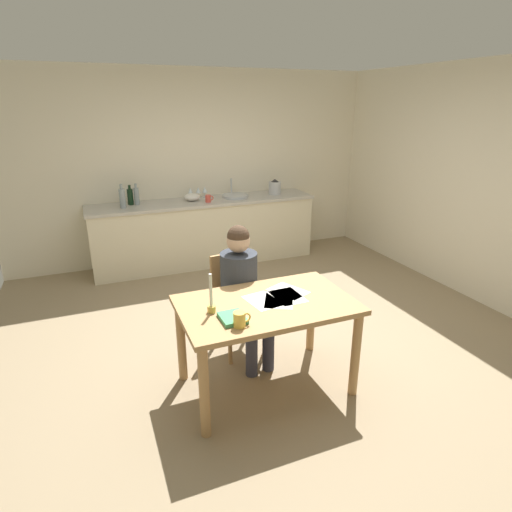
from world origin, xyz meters
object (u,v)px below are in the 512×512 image
bottle_oil (122,198)px  bottle_vinegar (130,196)px  stovetop_kettle (275,187)px  mixing_bowl (192,197)px  bottle_wine_red (137,196)px  person_seated (242,285)px  wine_glass_back_left (190,191)px  dining_table (266,316)px  sink_unit (235,196)px  wine_glass_near_sink (205,190)px  wine_glass_by_kettle (198,190)px  coffee_mug (240,319)px  teacup_on_counter (208,199)px  candlestick (211,302)px  book_magazine (233,318)px  chair_at_table (235,298)px

bottle_oil → bottle_vinegar: size_ratio=1.18×
stovetop_kettle → mixing_bowl: bearing=178.8°
bottle_wine_red → stovetop_kettle: bearing=-1.8°
person_seated → wine_glass_back_left: person_seated is taller
bottle_wine_red → dining_table: bearing=-79.6°
sink_unit → wine_glass_near_sink: 0.43m
mixing_bowl → wine_glass_by_kettle: wine_glass_by_kettle is taller
bottle_vinegar → wine_glass_back_left: bottle_vinegar is taller
sink_unit → stovetop_kettle: bearing=-0.4°
mixing_bowl → wine_glass_back_left: size_ratio=1.40×
coffee_mug → bottle_oil: (-0.43, 3.11, 0.23)m
bottle_wine_red → teacup_on_counter: 0.93m
candlestick → stovetop_kettle: bearing=58.0°
dining_table → teacup_on_counter: teacup_on_counter is taller
coffee_mug → candlestick: bearing=113.8°
bottle_wine_red → teacup_on_counter: bottle_wine_red is taller
coffee_mug → book_magazine: coffee_mug is taller
candlestick → bottle_wine_red: (-0.12, 2.97, 0.19)m
chair_at_table → stovetop_kettle: stovetop_kettle is taller
chair_at_table → wine_glass_by_kettle: (0.32, 2.42, 0.51)m
book_magazine → bottle_wine_red: bottle_wine_red is taller
chair_at_table → person_seated: bearing=-84.3°
chair_at_table → stovetop_kettle: bearing=58.1°
bottle_vinegar → wine_glass_back_left: bearing=3.9°
bottle_vinegar → wine_glass_back_left: size_ratio=1.66×
sink_unit → teacup_on_counter: sink_unit is taller
bottle_vinegar → wine_glass_by_kettle: bearing=3.4°
dining_table → bottle_oil: bearing=104.5°
chair_at_table → sink_unit: sink_unit is taller
bottle_oil → book_magazine: bearing=-82.2°
candlestick → book_magazine: bearing=-58.3°
dining_table → wine_glass_back_left: 3.09m
bottle_oil → wine_glass_by_kettle: size_ratio=1.96×
dining_table → person_seated: bearing=90.9°
candlestick → wine_glass_back_left: 3.13m
coffee_mug → wine_glass_by_kettle: 3.39m
coffee_mug → bottle_wine_red: 3.26m
book_magazine → wine_glass_near_sink: (0.71, 3.22, 0.25)m
candlestick → bottle_oil: bearing=96.3°
wine_glass_by_kettle → candlestick: bearing=-103.2°
bottle_wine_red → bottle_oil: bearing=-146.1°
mixing_bowl → stovetop_kettle: size_ratio=0.98×
book_magazine → bottle_vinegar: size_ratio=0.79×
book_magazine → mixing_bowl: bearing=80.2°
wine_glass_near_sink → teacup_on_counter: wine_glass_near_sink is taller
stovetop_kettle → wine_glass_near_sink: size_ratio=1.43×
coffee_mug → person_seated: bearing=68.5°
dining_table → wine_glass_by_kettle: (0.30, 3.07, 0.38)m
stovetop_kettle → wine_glass_near_sink: 1.02m
dining_table → wine_glass_near_sink: bearing=82.8°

